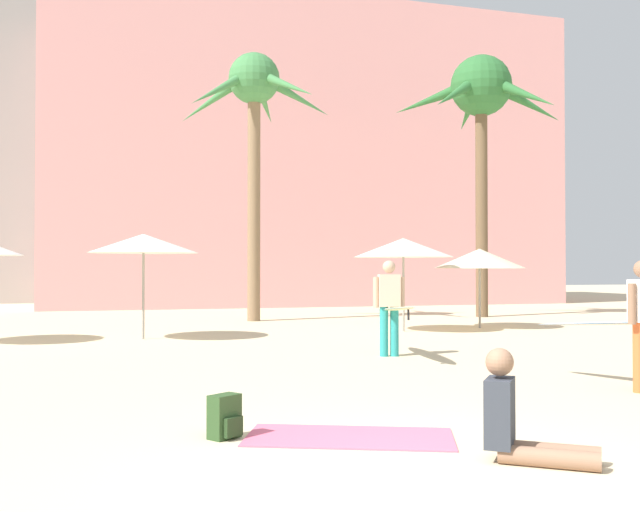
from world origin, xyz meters
The scene contains 12 objects.
ground centered at (0.00, 0.00, 0.00)m, with size 120.00×120.00×0.00m, color beige.
hotel_pink centered at (7.09, 30.83, 6.84)m, with size 23.70×11.91×13.68m, color pink.
palm_tree_far_left centered at (2.31, 17.56, 6.88)m, with size 4.98×4.96×8.49m.
palm_tree_left centered at (10.17, 17.23, 7.44)m, with size 5.69×5.70×9.00m.
cafe_umbrella_0 centered at (5.26, 12.57, 2.19)m, with size 2.63×2.63×2.45m.
cafe_umbrella_1 centered at (-1.39, 12.37, 2.23)m, with size 2.55×2.55×2.46m.
cafe_umbrella_3 centered at (7.75, 13.02, 1.93)m, with size 2.53×2.53×2.20m.
beach_towel centered at (-0.06, 1.52, 0.01)m, with size 1.99×0.97×0.01m, color #EF6684.
backpack centered at (-1.21, 1.85, 0.20)m, with size 0.35×0.34×0.42m.
person_near_left centered at (2.83, 7.46, 0.95)m, with size 0.97×2.92×1.79m.
person_mid_center centered at (1.02, 0.27, 0.34)m, with size 0.96×0.86×0.96m.
person_mid_left centered at (4.56, 3.02, 0.94)m, with size 1.26×2.94×1.75m.
Camera 1 is at (-2.39, -5.20, 1.63)m, focal length 41.20 mm.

